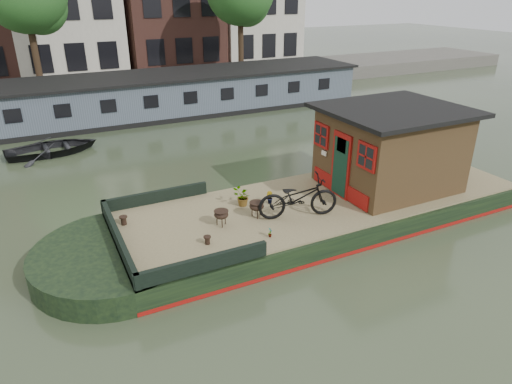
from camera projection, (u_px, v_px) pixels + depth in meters
name	position (u px, v px, depth m)	size (l,w,h in m)	color
ground	(325.00, 218.00, 13.49)	(120.00, 120.00, 0.00)	#242F1E
houseboat_hull	(286.00, 219.00, 12.83)	(14.01, 4.02, 0.60)	black
houseboat_deck	(326.00, 199.00, 13.23)	(11.80, 3.80, 0.05)	#827450
bow_bulwark	(154.00, 231.00, 11.10)	(3.00, 4.00, 0.35)	black
cabin	(390.00, 147.00, 13.60)	(4.00, 3.50, 2.42)	#2F2112
bicycle	(298.00, 197.00, 11.94)	(0.74, 2.13, 1.12)	black
potted_plant_b	(269.00, 197.00, 12.85)	(0.19, 0.15, 0.35)	brown
potted_plant_c	(242.00, 197.00, 12.65)	(0.48, 0.41, 0.53)	#B04D33
potted_plant_e	(270.00, 232.00, 11.11)	(0.14, 0.09, 0.26)	brown
brazier_front	(221.00, 218.00, 11.62)	(0.39, 0.39, 0.43)	black
brazier_rear	(257.00, 210.00, 12.05)	(0.41, 0.41, 0.44)	black
bollard_port	(124.00, 220.00, 11.71)	(0.21, 0.21, 0.23)	black
bollard_stbd	(207.00, 240.00, 10.82)	(0.18, 0.18, 0.21)	black
dinghy	(52.00, 145.00, 18.59)	(2.54, 3.56, 0.74)	black
far_houseboat	(179.00, 94.00, 24.53)	(20.40, 4.40, 2.11)	#485261
quay	(149.00, 83.00, 30.05)	(60.00, 6.00, 0.90)	#47443F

